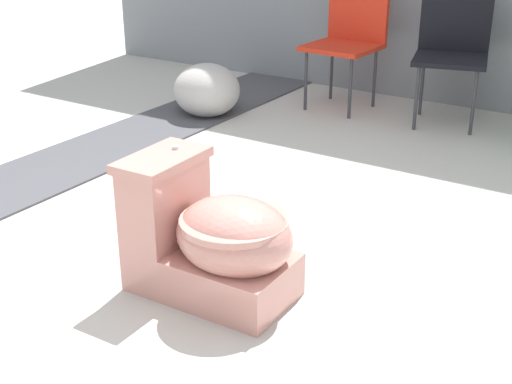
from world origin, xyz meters
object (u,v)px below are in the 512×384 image
folding_chair_left (350,31)px  folding_chair_middle (453,41)px  boulder_far (207,90)px  toilet (212,240)px  boulder_near (201,90)px

folding_chair_left → folding_chair_middle: same height
folding_chair_left → boulder_far: bearing=-39.0°
boulder_far → toilet: bearing=-53.1°
folding_chair_middle → boulder_far: folding_chair_middle is taller
boulder_near → toilet: bearing=-52.1°
toilet → folding_chair_middle: folding_chair_middle is taller
folding_chair_left → boulder_far: (-0.67, -0.73, -0.34)m
folding_chair_middle → folding_chair_left: bearing=-102.3°
toilet → folding_chair_middle: size_ratio=0.77×
folding_chair_middle → boulder_near: (-1.49, -0.66, -0.38)m
toilet → boulder_near: (-1.49, 1.91, -0.09)m
toilet → boulder_near: 2.42m
toilet → folding_chair_left: folding_chair_left is taller
folding_chair_left → boulder_far: size_ratio=1.90×
folding_chair_middle → boulder_near: size_ratio=2.03×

